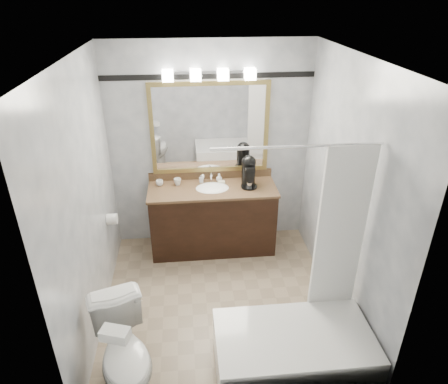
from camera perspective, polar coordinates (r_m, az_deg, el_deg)
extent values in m
cube|color=gray|center=(4.41, -0.51, -15.47)|extent=(2.40, 2.60, 0.01)
cube|color=white|center=(3.26, -0.70, 18.76)|extent=(2.40, 2.60, 0.01)
cube|color=silver|center=(4.85, -2.00, 6.35)|extent=(2.40, 0.01, 2.50)
cube|color=silver|center=(2.61, 2.11, -14.75)|extent=(2.40, 0.01, 2.50)
cube|color=silver|center=(3.77, -19.14, -1.81)|extent=(0.01, 2.60, 2.50)
cube|color=silver|center=(3.95, 17.09, -0.11)|extent=(0.01, 2.60, 2.50)
cube|color=black|center=(4.97, -1.61, -3.94)|extent=(1.50, 0.55, 0.82)
cube|color=olive|center=(4.76, -1.68, 0.43)|extent=(1.53, 0.58, 0.03)
cube|color=olive|center=(4.97, -1.92, 2.50)|extent=(1.53, 0.03, 0.10)
ellipsoid|color=white|center=(4.77, -1.67, 0.27)|extent=(0.44, 0.34, 0.14)
cube|color=#9F8848|center=(4.61, -2.14, 15.26)|extent=(1.40, 0.04, 0.05)
cube|color=#9F8848|center=(4.94, -1.93, 3.27)|extent=(1.40, 0.04, 0.05)
cube|color=#9F8848|center=(4.75, -10.27, 8.66)|extent=(0.05, 0.04, 1.00)
cube|color=#9F8848|center=(4.83, 6.08, 9.27)|extent=(0.05, 0.04, 1.00)
cube|color=white|center=(4.75, -2.03, 9.08)|extent=(1.30, 0.01, 1.00)
cube|color=silver|center=(4.57, -2.16, 16.77)|extent=(0.90, 0.05, 0.03)
cube|color=white|center=(4.52, -8.04, 16.15)|extent=(0.12, 0.12, 0.12)
cube|color=white|center=(4.52, -4.09, 16.33)|extent=(0.12, 0.12, 0.12)
cube|color=white|center=(4.54, -0.14, 16.45)|extent=(0.12, 0.12, 0.12)
cube|color=white|center=(4.58, 3.76, 16.49)|extent=(0.12, 0.12, 0.12)
cube|color=black|center=(4.61, -2.17, 16.21)|extent=(2.40, 0.01, 0.06)
cube|color=white|center=(3.69, 9.77, -21.79)|extent=(1.30, 0.72, 0.45)
cylinder|color=silver|center=(2.99, 10.56, 6.41)|extent=(1.30, 0.02, 0.02)
cube|color=white|center=(3.46, 16.24, -5.62)|extent=(0.40, 0.04, 1.55)
cylinder|color=white|center=(4.59, -15.69, -3.72)|extent=(0.11, 0.12, 0.12)
imported|color=white|center=(3.52, -13.90, -21.49)|extent=(0.64, 0.86, 0.78)
cube|color=white|center=(3.08, -15.29, -19.00)|extent=(0.23, 0.17, 0.08)
cylinder|color=black|center=(4.77, 3.59, 0.81)|extent=(0.20, 0.20, 0.02)
cylinder|color=black|center=(4.77, 3.50, 2.69)|extent=(0.16, 0.16, 0.28)
sphere|color=black|center=(4.71, 3.55, 4.25)|extent=(0.17, 0.17, 0.17)
cube|color=black|center=(4.65, 3.72, 3.27)|extent=(0.11, 0.11, 0.05)
cylinder|color=silver|center=(4.74, 3.65, 1.05)|extent=(0.07, 0.07, 0.07)
imported|color=white|center=(4.86, -9.20, 1.30)|extent=(0.11, 0.11, 0.07)
imported|color=white|center=(4.84, -6.67, 1.47)|extent=(0.09, 0.09, 0.08)
imported|color=white|center=(4.87, -3.29, 1.89)|extent=(0.05, 0.05, 0.09)
imported|color=white|center=(4.90, -0.71, 2.08)|extent=(0.10, 0.10, 0.09)
cube|color=beige|center=(4.86, -0.39, 1.43)|extent=(0.08, 0.05, 0.03)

